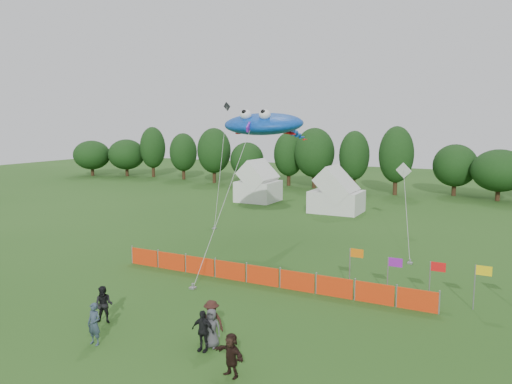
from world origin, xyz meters
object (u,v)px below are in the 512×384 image
at_px(spectator_b, 104,305).
at_px(spectator_a, 94,324).
at_px(tent_left, 258,185).
at_px(spectator_e, 212,328).
at_px(spectator_f, 231,355).
at_px(spectator_d, 203,331).
at_px(tent_right, 337,195).
at_px(barrier_fence, 262,276).
at_px(spectator_c, 212,321).
at_px(stingray_kite, 266,124).

bearing_deg(spectator_b, spectator_a, -80.98).
bearing_deg(tent_left, spectator_e, -65.87).
bearing_deg(spectator_a, spectator_e, 24.56).
height_order(spectator_b, spectator_f, spectator_b).
relative_size(spectator_b, spectator_e, 1.07).
relative_size(tent_left, spectator_d, 2.57).
bearing_deg(tent_left, tent_right, -14.39).
relative_size(spectator_e, spectator_f, 1.00).
bearing_deg(spectator_e, tent_left, 104.63).
bearing_deg(tent_left, barrier_fence, -62.54).
relative_size(spectator_c, spectator_d, 1.05).
height_order(tent_left, spectator_a, tent_left).
bearing_deg(spectator_c, spectator_a, -147.64).
bearing_deg(spectator_b, barrier_fence, 38.53).
height_order(tent_right, spectator_f, tent_right).
xyz_separation_m(spectator_d, stingray_kite, (-5.69, 17.06, 7.66)).
xyz_separation_m(spectator_f, stingray_kite, (-7.60, 18.21, 7.70)).
height_order(barrier_fence, spectator_a, spectator_a).
bearing_deg(barrier_fence, tent_right, 98.34).
height_order(spectator_f, stingray_kite, stingray_kite).
xyz_separation_m(spectator_d, spectator_f, (1.91, -1.15, -0.03)).
bearing_deg(barrier_fence, spectator_f, -69.77).
bearing_deg(spectator_e, tent_right, 89.74).
bearing_deg(barrier_fence, spectator_c, -79.57).
xyz_separation_m(tent_left, stingray_kite, (8.76, -15.91, 6.63)).
relative_size(tent_left, spectator_a, 2.47).
bearing_deg(spectator_e, spectator_a, -165.23).
bearing_deg(tent_right, spectator_d, -81.14).
xyz_separation_m(spectator_a, stingray_kite, (-1.62, 18.54, 7.63)).
relative_size(barrier_fence, spectator_e, 11.68).
xyz_separation_m(tent_left, tent_right, (9.69, -2.49, -0.13)).
bearing_deg(tent_left, spectator_c, -65.99).
bearing_deg(tent_right, stingray_kite, -93.98).
height_order(spectator_b, spectator_e, spectator_b).
bearing_deg(spectator_b, spectator_f, -36.42).
xyz_separation_m(barrier_fence, spectator_f, (3.36, -9.13, 0.27)).
bearing_deg(spectator_c, tent_left, 115.62).
relative_size(tent_left, spectator_f, 2.69).
distance_m(spectator_b, stingray_kite, 18.46).
height_order(tent_left, spectator_d, tent_left).
distance_m(tent_left, tent_right, 10.01).
bearing_deg(spectator_f, spectator_d, 166.77).
xyz_separation_m(spectator_a, spectator_b, (-1.19, 1.74, -0.02)).
distance_m(barrier_fence, spectator_d, 8.11).
height_order(tent_right, stingray_kite, stingray_kite).
bearing_deg(spectator_e, stingray_kite, 99.78).
relative_size(tent_left, tent_right, 0.86).
height_order(spectator_a, spectator_c, spectator_c).
xyz_separation_m(tent_right, spectator_a, (0.68, -31.96, -0.88)).
xyz_separation_m(tent_right, barrier_fence, (3.30, -22.51, -1.21)).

